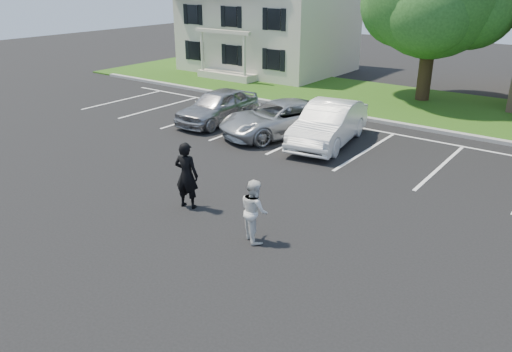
# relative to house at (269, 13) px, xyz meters

# --- Properties ---
(ground_plane) EXTENTS (90.00, 90.00, 0.00)m
(ground_plane) POSITION_rel_house_xyz_m (13.00, -19.97, -3.83)
(ground_plane) COLOR black
(ground_plane) RESTS_ON ground
(curb) EXTENTS (40.00, 0.30, 0.15)m
(curb) POSITION_rel_house_xyz_m (13.00, -7.97, -3.75)
(curb) COLOR gray
(curb) RESTS_ON ground
(grass_strip) EXTENTS (44.00, 8.00, 0.08)m
(grass_strip) POSITION_rel_house_xyz_m (13.00, -3.97, -3.79)
(grass_strip) COLOR #284C13
(grass_strip) RESTS_ON ground
(stall_lines) EXTENTS (34.00, 5.36, 0.01)m
(stall_lines) POSITION_rel_house_xyz_m (14.40, -11.02, -3.82)
(stall_lines) COLOR silver
(stall_lines) RESTS_ON ground
(house) EXTENTS (10.30, 9.22, 7.60)m
(house) POSITION_rel_house_xyz_m (0.00, 0.00, 0.00)
(house) COLOR beige
(house) RESTS_ON ground
(man_black_suit) EXTENTS (0.80, 0.62, 1.93)m
(man_black_suit) POSITION_rel_house_xyz_m (10.99, -19.52, -2.86)
(man_black_suit) COLOR black
(man_black_suit) RESTS_ON ground
(man_white_shirt) EXTENTS (0.98, 0.93, 1.61)m
(man_white_shirt) POSITION_rel_house_xyz_m (13.65, -19.93, -3.03)
(man_white_shirt) COLOR silver
(man_white_shirt) RESTS_ON ground
(car_silver_west) EXTENTS (1.81, 4.41, 1.50)m
(car_silver_west) POSITION_rel_house_xyz_m (5.94, -12.30, -3.08)
(car_silver_west) COLOR #A1A1A5
(car_silver_west) RESTS_ON ground
(car_silver_minivan) EXTENTS (4.14, 5.57, 1.41)m
(car_silver_minivan) POSITION_rel_house_xyz_m (9.19, -12.24, -3.13)
(car_silver_minivan) COLOR #A9ACB1
(car_silver_minivan) RESTS_ON ground
(car_white_sedan) EXTENTS (2.49, 5.15, 1.63)m
(car_white_sedan) POSITION_rel_house_xyz_m (11.39, -12.06, -3.02)
(car_white_sedan) COLOR white
(car_white_sedan) RESTS_ON ground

